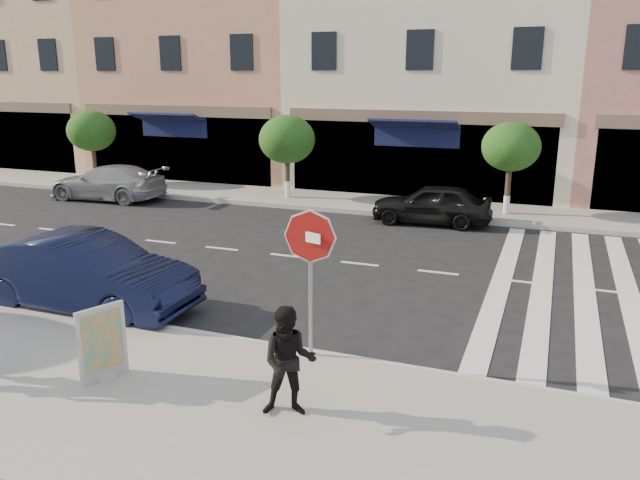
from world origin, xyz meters
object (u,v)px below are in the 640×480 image
at_px(walker, 289,362).
at_px(car_far_mid, 432,204).
at_px(car_near_mid, 85,273).
at_px(stop_sign, 310,251).
at_px(car_far_left, 107,182).
at_px(poster_board, 103,344).

relative_size(walker, car_far_mid, 0.41).
relative_size(car_near_mid, car_far_mid, 1.23).
bearing_deg(stop_sign, car_far_left, 159.96).
relative_size(poster_board, car_far_left, 0.26).
bearing_deg(walker, stop_sign, 82.22).
distance_m(stop_sign, car_far_mid, 10.77).
height_order(walker, car_near_mid, walker).
xyz_separation_m(stop_sign, car_far_left, (-12.44, 10.22, -1.30)).
bearing_deg(car_far_mid, stop_sign, -2.43).
distance_m(car_near_mid, car_far_mid, 11.25).
distance_m(poster_board, car_near_mid, 3.62).
distance_m(car_near_mid, car_far_left, 11.99).
bearing_deg(car_far_mid, walker, -0.60).
distance_m(walker, car_near_mid, 6.14).
distance_m(walker, car_far_mid, 12.52).
xyz_separation_m(stop_sign, car_near_mid, (-5.19, 0.67, -1.19)).
bearing_deg(walker, car_near_mid, 135.46).
xyz_separation_m(car_near_mid, car_far_left, (-7.25, 9.55, -0.11)).
relative_size(poster_board, car_far_mid, 0.31).
bearing_deg(car_near_mid, poster_board, -135.35).
distance_m(poster_board, car_far_mid, 12.84).
height_order(car_near_mid, car_far_mid, car_near_mid).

